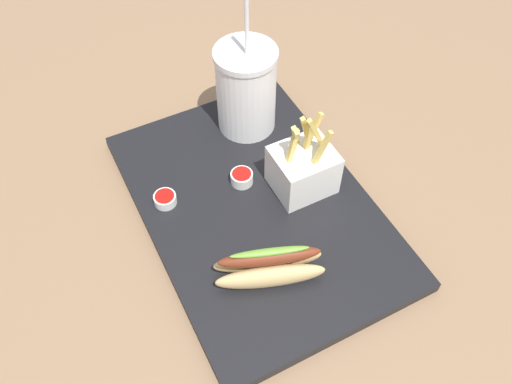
% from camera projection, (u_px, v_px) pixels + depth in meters
% --- Properties ---
extents(ground_plane, '(2.40, 2.40, 0.02)m').
position_uv_depth(ground_plane, '(256.00, 215.00, 0.88)').
color(ground_plane, '#8C6B4C').
extents(food_tray, '(0.49, 0.34, 0.02)m').
position_uv_depth(food_tray, '(256.00, 207.00, 0.86)').
color(food_tray, black).
rests_on(food_tray, ground_plane).
extents(soda_cup, '(0.10, 0.10, 0.25)m').
position_uv_depth(soda_cup, '(246.00, 90.00, 0.90)').
color(soda_cup, white).
rests_on(soda_cup, food_tray).
extents(fries_basket, '(0.08, 0.09, 0.15)m').
position_uv_depth(fries_basket, '(304.00, 170.00, 0.84)').
color(fries_basket, white).
rests_on(fries_basket, food_tray).
extents(hot_dog_1, '(0.10, 0.16, 0.07)m').
position_uv_depth(hot_dog_1, '(269.00, 266.00, 0.75)').
color(hot_dog_1, '#DBB775').
rests_on(hot_dog_1, food_tray).
extents(ketchup_cup_1, '(0.04, 0.04, 0.02)m').
position_uv_depth(ketchup_cup_1, '(241.00, 178.00, 0.87)').
color(ketchup_cup_1, white).
rests_on(ketchup_cup_1, food_tray).
extents(ketchup_cup_2, '(0.04, 0.04, 0.02)m').
position_uv_depth(ketchup_cup_2, '(165.00, 199.00, 0.85)').
color(ketchup_cup_2, white).
rests_on(ketchup_cup_2, food_tray).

